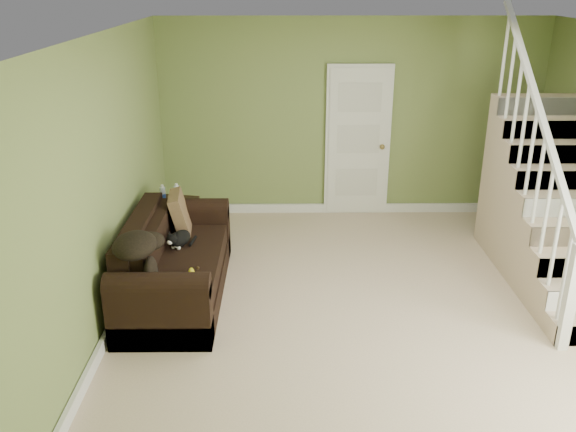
{
  "coord_description": "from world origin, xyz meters",
  "views": [
    {
      "loc": [
        -0.89,
        -5.17,
        3.05
      ],
      "look_at": [
        -0.85,
        0.31,
        0.89
      ],
      "focal_mm": 38.0,
      "sensor_mm": 36.0,
      "label": 1
    }
  ],
  "objects_px": {
    "cat": "(180,239)",
    "banana": "(191,274)",
    "sofa": "(173,267)",
    "side_table": "(173,226)"
  },
  "relations": [
    {
      "from": "sofa",
      "to": "banana",
      "type": "relative_size",
      "value": 9.5
    },
    {
      "from": "sofa",
      "to": "cat",
      "type": "relative_size",
      "value": 4.56
    },
    {
      "from": "banana",
      "to": "cat",
      "type": "bearing_deg",
      "value": 97.91
    },
    {
      "from": "cat",
      "to": "sofa",
      "type": "bearing_deg",
      "value": -84.2
    },
    {
      "from": "side_table",
      "to": "banana",
      "type": "relative_size",
      "value": 3.84
    },
    {
      "from": "sofa",
      "to": "banana",
      "type": "distance_m",
      "value": 0.57
    },
    {
      "from": "sofa",
      "to": "banana",
      "type": "xyz_separation_m",
      "value": [
        0.27,
        -0.48,
        0.16
      ]
    },
    {
      "from": "side_table",
      "to": "cat",
      "type": "relative_size",
      "value": 1.84
    },
    {
      "from": "cat",
      "to": "banana",
      "type": "height_order",
      "value": "cat"
    },
    {
      "from": "side_table",
      "to": "cat",
      "type": "height_order",
      "value": "side_table"
    }
  ]
}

